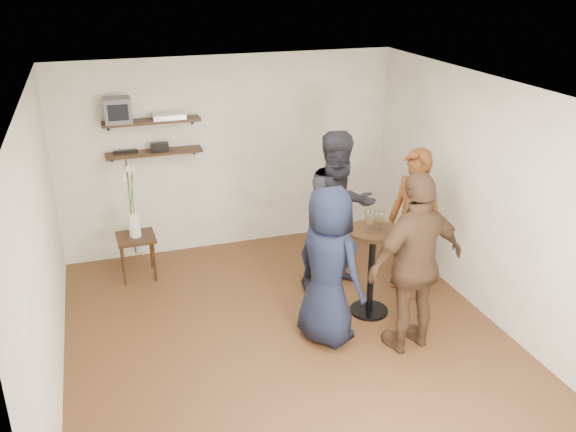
{
  "coord_description": "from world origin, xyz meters",
  "views": [
    {
      "loc": [
        -1.69,
        -5.17,
        3.67
      ],
      "look_at": [
        0.13,
        0.4,
        1.22
      ],
      "focal_mm": 38.0,
      "sensor_mm": 36.0,
      "label": 1
    }
  ],
  "objects_px": {
    "drinks_table": "(372,260)",
    "person_plaid": "(413,223)",
    "dvd_deck": "(169,116)",
    "person_brown": "(416,263)",
    "side_table": "(136,243)",
    "crt_monitor": "(117,110)",
    "person_dark": "(339,211)",
    "person_navy": "(328,266)",
    "radio": "(160,147)"
  },
  "relations": [
    {
      "from": "radio",
      "to": "person_brown",
      "type": "relative_size",
      "value": 0.12
    },
    {
      "from": "side_table",
      "to": "person_brown",
      "type": "bearing_deg",
      "value": -43.53
    },
    {
      "from": "dvd_deck",
      "to": "person_navy",
      "type": "height_order",
      "value": "dvd_deck"
    },
    {
      "from": "dvd_deck",
      "to": "person_brown",
      "type": "bearing_deg",
      "value": -55.99
    },
    {
      "from": "radio",
      "to": "drinks_table",
      "type": "relative_size",
      "value": 0.22
    },
    {
      "from": "crt_monitor",
      "to": "side_table",
      "type": "distance_m",
      "value": 1.63
    },
    {
      "from": "dvd_deck",
      "to": "drinks_table",
      "type": "height_order",
      "value": "dvd_deck"
    },
    {
      "from": "dvd_deck",
      "to": "radio",
      "type": "bearing_deg",
      "value": 180.0
    },
    {
      "from": "drinks_table",
      "to": "person_dark",
      "type": "bearing_deg",
      "value": 97.73
    },
    {
      "from": "drinks_table",
      "to": "side_table",
      "type": "bearing_deg",
      "value": 144.98
    },
    {
      "from": "crt_monitor",
      "to": "radio",
      "type": "xyz_separation_m",
      "value": [
        0.46,
        0.0,
        -0.5
      ]
    },
    {
      "from": "person_dark",
      "to": "side_table",
      "type": "bearing_deg",
      "value": 149.58
    },
    {
      "from": "dvd_deck",
      "to": "person_dark",
      "type": "xyz_separation_m",
      "value": [
        1.72,
        -1.45,
        -0.93
      ]
    },
    {
      "from": "radio",
      "to": "person_plaid",
      "type": "xyz_separation_m",
      "value": [
        2.62,
        -1.86,
        -0.64
      ]
    },
    {
      "from": "crt_monitor",
      "to": "radio",
      "type": "relative_size",
      "value": 1.45
    },
    {
      "from": "dvd_deck",
      "to": "person_dark",
      "type": "distance_m",
      "value": 2.44
    },
    {
      "from": "drinks_table",
      "to": "person_brown",
      "type": "height_order",
      "value": "person_brown"
    },
    {
      "from": "person_navy",
      "to": "crt_monitor",
      "type": "bearing_deg",
      "value": 8.57
    },
    {
      "from": "radio",
      "to": "dvd_deck",
      "type": "bearing_deg",
      "value": 0.0
    },
    {
      "from": "crt_monitor",
      "to": "dvd_deck",
      "type": "height_order",
      "value": "crt_monitor"
    },
    {
      "from": "radio",
      "to": "person_plaid",
      "type": "relative_size",
      "value": 0.12
    },
    {
      "from": "radio",
      "to": "person_navy",
      "type": "xyz_separation_m",
      "value": [
        1.32,
        -2.49,
        -0.68
      ]
    },
    {
      "from": "radio",
      "to": "person_brown",
      "type": "bearing_deg",
      "value": -54.08
    },
    {
      "from": "person_plaid",
      "to": "crt_monitor",
      "type": "bearing_deg",
      "value": -146.33
    },
    {
      "from": "radio",
      "to": "person_plaid",
      "type": "distance_m",
      "value": 3.27
    },
    {
      "from": "person_navy",
      "to": "person_brown",
      "type": "relative_size",
      "value": 0.9
    },
    {
      "from": "side_table",
      "to": "person_brown",
      "type": "relative_size",
      "value": 0.29
    },
    {
      "from": "person_brown",
      "to": "radio",
      "type": "bearing_deg",
      "value": -63.77
    },
    {
      "from": "crt_monitor",
      "to": "person_navy",
      "type": "bearing_deg",
      "value": -54.44
    },
    {
      "from": "dvd_deck",
      "to": "drinks_table",
      "type": "relative_size",
      "value": 0.39
    },
    {
      "from": "side_table",
      "to": "person_plaid",
      "type": "distance_m",
      "value": 3.37
    },
    {
      "from": "person_dark",
      "to": "person_navy",
      "type": "bearing_deg",
      "value": -125.37
    },
    {
      "from": "person_plaid",
      "to": "person_dark",
      "type": "distance_m",
      "value": 0.86
    },
    {
      "from": "person_dark",
      "to": "person_navy",
      "type": "relative_size",
      "value": 1.15
    },
    {
      "from": "dvd_deck",
      "to": "person_plaid",
      "type": "bearing_deg",
      "value": -36.88
    },
    {
      "from": "radio",
      "to": "crt_monitor",
      "type": "bearing_deg",
      "value": 180.0
    },
    {
      "from": "drinks_table",
      "to": "person_plaid",
      "type": "relative_size",
      "value": 0.58
    },
    {
      "from": "drinks_table",
      "to": "person_plaid",
      "type": "distance_m",
      "value": 0.76
    },
    {
      "from": "person_dark",
      "to": "person_navy",
      "type": "height_order",
      "value": "person_dark"
    },
    {
      "from": "person_navy",
      "to": "side_table",
      "type": "bearing_deg",
      "value": 14.1
    },
    {
      "from": "dvd_deck",
      "to": "side_table",
      "type": "xyz_separation_m",
      "value": [
        -0.57,
        -0.49,
        -1.44
      ]
    },
    {
      "from": "crt_monitor",
      "to": "person_brown",
      "type": "xyz_separation_m",
      "value": [
        2.55,
        -2.88,
        -1.08
      ]
    },
    {
      "from": "drinks_table",
      "to": "person_dark",
      "type": "height_order",
      "value": "person_dark"
    },
    {
      "from": "side_table",
      "to": "drinks_table",
      "type": "distance_m",
      "value": 2.93
    },
    {
      "from": "person_dark",
      "to": "person_brown",
      "type": "distance_m",
      "value": 1.45
    },
    {
      "from": "drinks_table",
      "to": "person_navy",
      "type": "height_order",
      "value": "person_navy"
    },
    {
      "from": "crt_monitor",
      "to": "dvd_deck",
      "type": "xyz_separation_m",
      "value": [
        0.61,
        0.0,
        -0.12
      ]
    },
    {
      "from": "radio",
      "to": "drinks_table",
      "type": "xyz_separation_m",
      "value": [
        1.96,
        -2.17,
        -0.86
      ]
    },
    {
      "from": "radio",
      "to": "person_navy",
      "type": "relative_size",
      "value": 0.13
    },
    {
      "from": "crt_monitor",
      "to": "person_dark",
      "type": "distance_m",
      "value": 2.94
    }
  ]
}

